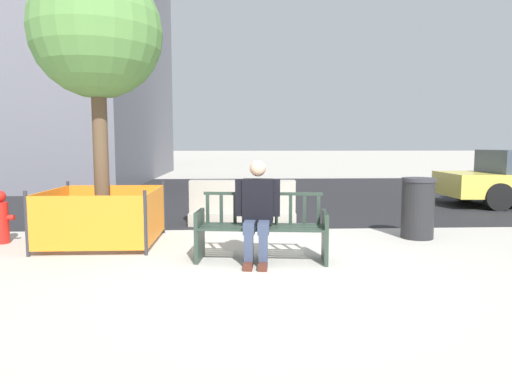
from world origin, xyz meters
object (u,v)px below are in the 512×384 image
seated_person (257,209)px  street_tree (97,35)px  trash_bin (418,208)px  fire_hydrant (1,219)px  street_bench (262,231)px  jersey_barrier_centre (243,206)px  construction_fence (103,214)px

seated_person → street_tree: (-2.31, 1.20, 2.44)m
trash_bin → fire_hydrant: (-6.55, -0.07, -0.11)m
street_bench → seated_person: bearing=-140.2°
jersey_barrier_centre → trash_bin: bearing=-27.3°
construction_fence → fire_hydrant: 1.58m
construction_fence → street_tree: bearing=0.0°
trash_bin → street_bench: bearing=-153.4°
street_bench → street_tree: street_tree is taller
construction_fence → seated_person: bearing=-27.4°
seated_person → construction_fence: bearing=152.6°
trash_bin → street_tree: bearing=-178.1°
street_bench → seated_person: 0.30m
seated_person → fire_hydrant: 4.10m
fire_hydrant → construction_fence: bearing=-3.3°
construction_fence → trash_bin: bearing=1.9°
street_tree → fire_hydrant: street_tree is taller
fire_hydrant → street_tree: bearing=-3.3°
seated_person → trash_bin: size_ratio=1.34×
street_bench → construction_fence: size_ratio=1.06×
seated_person → street_tree: 3.56m
street_bench → fire_hydrant: street_bench is taller
street_tree → fire_hydrant: size_ratio=5.02×
street_bench → fire_hydrant: (-3.94, 1.24, -0.01)m
construction_fence → fire_hydrant: size_ratio=2.00×
seated_person → trash_bin: 3.01m
construction_fence → fire_hydrant: construction_fence is taller
jersey_barrier_centre → street_tree: bearing=-143.3°
street_bench → street_tree: 3.79m
seated_person → fire_hydrant: bearing=161.6°
seated_person → street_tree: bearing=152.6°
jersey_barrier_centre → seated_person: bearing=-87.2°
construction_fence → fire_hydrant: (-1.57, 0.09, -0.06)m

